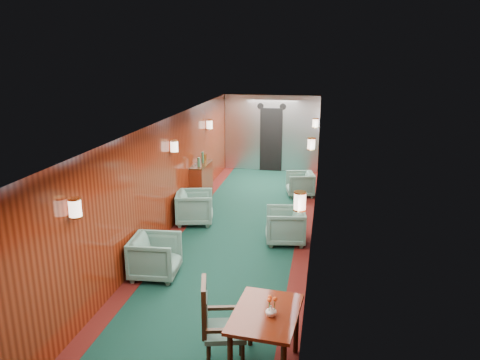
% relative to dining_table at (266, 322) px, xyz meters
% --- Properties ---
extents(room, '(12.00, 12.10, 2.40)m').
position_rel_dining_table_xyz_m(room, '(-1.11, 3.86, 0.96)').
color(room, '#0E3327').
rests_on(room, ground).
extents(bulkhead, '(2.98, 0.17, 2.39)m').
position_rel_dining_table_xyz_m(bulkhead, '(-1.11, 9.77, 0.51)').
color(bulkhead, silver).
rests_on(bulkhead, ground).
extents(windows_right, '(0.02, 8.60, 0.80)m').
position_rel_dining_table_xyz_m(windows_right, '(0.38, 4.11, 0.78)').
color(windows_right, '#ACAEB3').
rests_on(windows_right, ground).
extents(wall_sconces, '(2.97, 7.97, 0.25)m').
position_rel_dining_table_xyz_m(wall_sconces, '(-1.11, 4.43, 1.12)').
color(wall_sconces, '#F7DDC1').
rests_on(wall_sconces, ground).
extents(dining_table, '(0.84, 1.13, 0.80)m').
position_rel_dining_table_xyz_m(dining_table, '(0.00, 0.00, 0.00)').
color(dining_table, maroon).
rests_on(dining_table, ground).
extents(side_chair, '(0.61, 0.63, 1.14)m').
position_rel_dining_table_xyz_m(side_chair, '(-0.59, -0.02, -0.05)').
color(side_chair, '#1E4841').
rests_on(side_chair, ground).
extents(credenza, '(0.35, 1.11, 1.27)m').
position_rel_dining_table_xyz_m(credenza, '(-2.45, 6.20, -0.16)').
color(credenza, maroon).
rests_on(credenza, ground).
extents(flower_vase, '(0.15, 0.15, 0.13)m').
position_rel_dining_table_xyz_m(flower_vase, '(0.07, -0.07, 0.19)').
color(flower_vase, white).
rests_on(flower_vase, dining_table).
extents(armchair_left_near, '(0.85, 0.82, 0.72)m').
position_rel_dining_table_xyz_m(armchair_left_near, '(-2.16, 2.10, -0.31)').
color(armchair_left_near, '#1E4841').
rests_on(armchair_left_near, ground).
extents(armchair_left_far, '(0.95, 0.94, 0.73)m').
position_rel_dining_table_xyz_m(armchair_left_far, '(-2.20, 4.69, -0.31)').
color(armchair_left_far, '#1E4841').
rests_on(armchair_left_far, ground).
extents(armchair_right_near, '(0.87, 0.85, 0.71)m').
position_rel_dining_table_xyz_m(armchair_right_near, '(-0.13, 3.96, -0.32)').
color(armchair_right_near, '#1E4841').
rests_on(armchair_right_near, ground).
extents(armchair_right_far, '(0.83, 0.81, 0.64)m').
position_rel_dining_table_xyz_m(armchair_right_far, '(-0.02, 7.17, -0.35)').
color(armchair_right_far, '#1E4841').
rests_on(armchair_right_far, ground).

